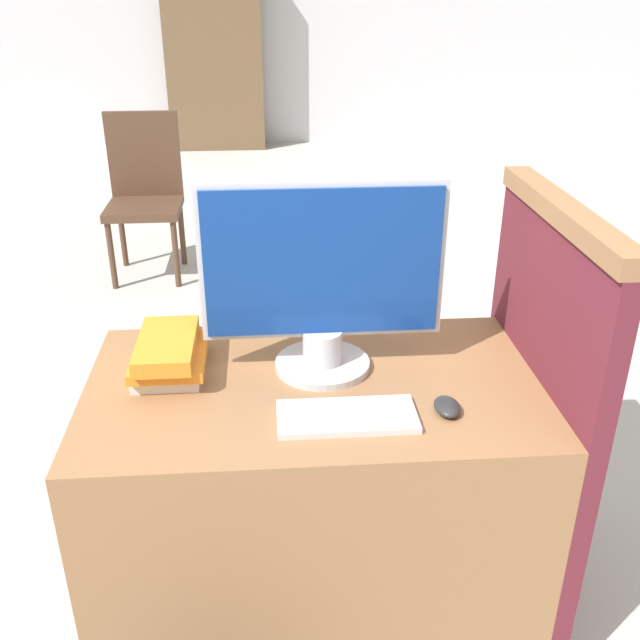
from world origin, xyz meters
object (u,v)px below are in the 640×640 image
keyboard (347,417)px  monitor (323,282)px  book_stack (168,355)px  far_chair (145,188)px  mouse (447,407)px

keyboard → monitor: bearing=98.5°
monitor → book_stack: (-0.40, -0.00, -0.19)m
book_stack → far_chair: size_ratio=0.29×
far_chair → monitor: bearing=-122.0°
keyboard → mouse: 0.24m
keyboard → book_stack: size_ratio=1.17×
keyboard → far_chair: 3.10m
monitor → keyboard: (0.04, -0.25, -0.24)m
keyboard → far_chair: far_chair is taller
book_stack → far_chair: bearing=100.0°
mouse → monitor: bearing=139.6°
monitor → mouse: (0.28, -0.24, -0.23)m
mouse → book_stack: bearing=160.9°
monitor → keyboard: size_ratio=1.88×
monitor → mouse: bearing=-40.4°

